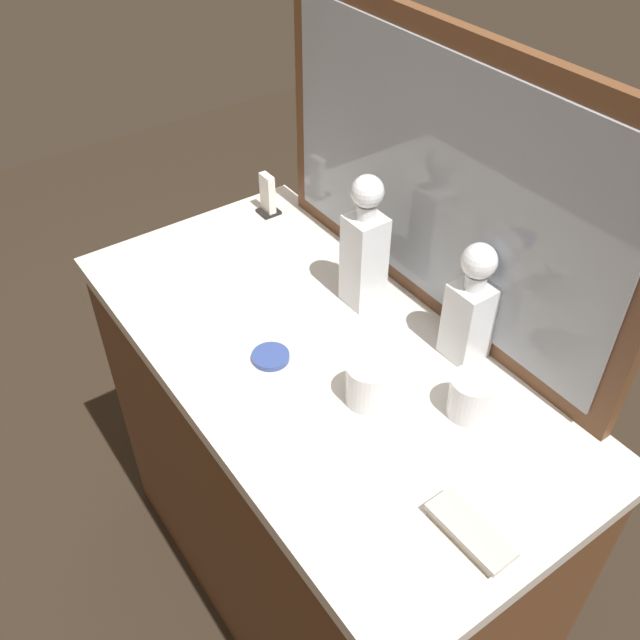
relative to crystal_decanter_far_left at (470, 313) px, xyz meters
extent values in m
plane|color=#2D2319|center=(-0.17, -0.23, -1.04)|extent=(6.00, 6.00, 0.00)
cube|color=brown|center=(-0.17, -0.23, -0.59)|extent=(1.15, 0.58, 0.90)
cube|color=silver|center=(-0.17, -0.23, -0.12)|extent=(1.19, 0.60, 0.04)
cube|color=brown|center=(-0.17, 0.05, 0.19)|extent=(0.97, 0.03, 0.59)
cube|color=gray|center=(-0.17, 0.04, 0.19)|extent=(0.89, 0.01, 0.51)
cube|color=white|center=(0.00, 0.00, -0.02)|extent=(0.08, 0.08, 0.17)
cube|color=#8C4C14|center=(0.00, 0.00, -0.04)|extent=(0.06, 0.06, 0.12)
cylinder|color=white|center=(0.00, 0.00, 0.08)|extent=(0.04, 0.04, 0.03)
sphere|color=white|center=(0.00, 0.00, 0.12)|extent=(0.07, 0.07, 0.07)
cube|color=white|center=(-0.25, -0.06, 0.00)|extent=(0.07, 0.07, 0.21)
cube|color=#8C4C14|center=(-0.25, -0.06, -0.05)|extent=(0.06, 0.06, 0.12)
cylinder|color=white|center=(-0.25, -0.06, 0.12)|extent=(0.04, 0.04, 0.03)
sphere|color=white|center=(-0.25, -0.06, 0.17)|extent=(0.07, 0.07, 0.07)
cylinder|color=white|center=(0.12, -0.10, -0.06)|extent=(0.08, 0.08, 0.08)
cylinder|color=silver|center=(0.12, -0.10, -0.10)|extent=(0.08, 0.08, 0.01)
cylinder|color=white|center=(-0.01, -0.24, -0.06)|extent=(0.08, 0.08, 0.09)
cylinder|color=silver|center=(-0.01, -0.24, -0.10)|extent=(0.08, 0.08, 0.01)
cube|color=#B7A88C|center=(0.31, -0.29, -0.10)|extent=(0.14, 0.05, 0.01)
cube|color=#B7B5AD|center=(0.31, -0.29, -0.09)|extent=(0.15, 0.06, 0.01)
cylinder|color=#33478C|center=(-0.21, -0.33, -0.10)|extent=(0.08, 0.08, 0.01)
cube|color=black|center=(-0.67, -0.04, -0.10)|extent=(0.05, 0.05, 0.01)
cube|color=white|center=(-0.67, -0.04, -0.05)|extent=(0.04, 0.02, 0.11)
camera|label=1|loc=(0.67, -0.82, 0.88)|focal=39.19mm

